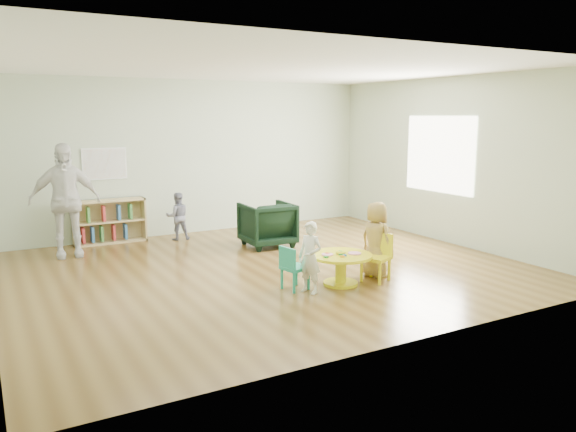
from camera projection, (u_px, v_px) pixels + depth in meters
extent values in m
plane|color=brown|center=(268.00, 269.00, 8.00)|extent=(7.00, 7.00, 0.00)
cube|color=white|center=(267.00, 71.00, 7.52)|extent=(7.00, 6.00, 0.10)
cube|color=#AFC0A4|center=(194.00, 157.00, 10.33)|extent=(7.00, 0.10, 2.80)
cube|color=#AFC0A4|center=(416.00, 199.00, 5.18)|extent=(7.00, 0.10, 2.80)
cube|color=#AFC0A4|center=(453.00, 161.00, 9.44)|extent=(0.10, 6.00, 2.80)
cube|color=white|center=(439.00, 154.00, 9.67)|extent=(0.02, 1.60, 1.30)
cylinder|color=yellow|center=(341.00, 271.00, 7.24)|extent=(0.14, 0.14, 0.37)
cylinder|color=yellow|center=(340.00, 283.00, 7.27)|extent=(0.45, 0.45, 0.04)
cylinder|color=yellow|center=(341.00, 256.00, 7.21)|extent=(0.80, 0.80, 0.04)
cylinder|color=pink|center=(327.00, 255.00, 7.15)|extent=(0.15, 0.15, 0.02)
cylinder|color=pink|center=(354.00, 253.00, 7.22)|extent=(0.17, 0.17, 0.02)
cylinder|color=yellow|center=(341.00, 253.00, 7.17)|extent=(0.10, 0.12, 0.04)
cylinder|color=#147325|center=(341.00, 255.00, 7.09)|extent=(0.05, 0.05, 0.02)
cylinder|color=#147325|center=(340.00, 251.00, 7.26)|extent=(0.05, 0.05, 0.02)
cube|color=red|center=(327.00, 254.00, 7.20)|extent=(0.05, 0.05, 0.02)
cube|color=orange|center=(342.00, 256.00, 7.06)|extent=(0.06, 0.06, 0.02)
cube|color=#1750B3|center=(345.00, 255.00, 7.11)|extent=(0.06, 0.06, 0.02)
cube|color=#147325|center=(326.00, 257.00, 7.03)|extent=(0.06, 0.06, 0.02)
cube|color=red|center=(343.00, 253.00, 7.20)|extent=(0.07, 0.06, 0.02)
cube|color=#1C9C7C|center=(295.00, 268.00, 7.03)|extent=(0.35, 0.35, 0.04)
cube|color=#1C9C7C|center=(287.00, 258.00, 6.92)|extent=(0.08, 0.30, 0.26)
cylinder|color=#1C9C7C|center=(282.00, 279.00, 7.07)|extent=(0.04, 0.04, 0.26)
cylinder|color=#1C9C7C|center=(294.00, 283.00, 6.89)|extent=(0.04, 0.04, 0.26)
cylinder|color=#1C9C7C|center=(296.00, 275.00, 7.22)|extent=(0.04, 0.04, 0.26)
cylinder|color=#1C9C7C|center=(309.00, 279.00, 7.04)|extent=(0.04, 0.04, 0.26)
cube|color=yellow|center=(376.00, 258.00, 7.38)|extent=(0.44, 0.44, 0.04)
cube|color=yellow|center=(381.00, 243.00, 7.47)|extent=(0.17, 0.32, 0.29)
cylinder|color=yellow|center=(389.00, 270.00, 7.44)|extent=(0.04, 0.04, 0.29)
cylinder|color=yellow|center=(371.00, 266.00, 7.59)|extent=(0.04, 0.04, 0.29)
cylinder|color=yellow|center=(380.00, 274.00, 7.23)|extent=(0.04, 0.04, 0.29)
cylinder|color=yellow|center=(361.00, 271.00, 7.38)|extent=(0.04, 0.04, 0.29)
cube|color=tan|center=(74.00, 224.00, 9.32)|extent=(0.03, 0.30, 0.75)
cube|color=tan|center=(144.00, 218.00, 9.88)|extent=(0.03, 0.30, 0.75)
cube|color=tan|center=(111.00, 242.00, 9.66)|extent=(1.20, 0.30, 0.03)
cube|color=tan|center=(108.00, 201.00, 9.54)|extent=(1.20, 0.30, 0.03)
cube|color=tan|center=(110.00, 221.00, 9.60)|extent=(1.14, 0.28, 0.03)
cube|color=tan|center=(108.00, 220.00, 9.72)|extent=(1.20, 0.02, 0.75)
cube|color=#C6343A|center=(83.00, 235.00, 9.40)|extent=(0.04, 0.18, 0.26)
cube|color=#3474B8|center=(92.00, 234.00, 9.47)|extent=(0.04, 0.18, 0.26)
cube|color=#4B9243|center=(102.00, 234.00, 9.54)|extent=(0.04, 0.18, 0.26)
cube|color=#C6343A|center=(114.00, 232.00, 9.64)|extent=(0.04, 0.18, 0.26)
cube|color=#3474B8|center=(125.00, 231.00, 9.74)|extent=(0.04, 0.18, 0.26)
cube|color=#4B9243|center=(88.00, 215.00, 9.39)|extent=(0.04, 0.18, 0.26)
cube|color=#C6343A|center=(103.00, 213.00, 9.51)|extent=(0.04, 0.18, 0.26)
cube|color=#3474B8|center=(118.00, 212.00, 9.63)|extent=(0.04, 0.18, 0.26)
cube|color=#4B9243|center=(130.00, 211.00, 9.72)|extent=(0.04, 0.18, 0.26)
cube|color=white|center=(105.00, 164.00, 9.56)|extent=(0.74, 0.01, 0.54)
cube|color=#FF4635|center=(105.00, 164.00, 9.56)|extent=(0.70, 0.00, 0.50)
imported|color=black|center=(267.00, 224.00, 9.37)|extent=(0.82, 0.84, 0.74)
imported|color=white|center=(310.00, 258.00, 6.86)|extent=(0.32, 0.38, 0.89)
imported|color=yellow|center=(376.00, 240.00, 7.54)|extent=(0.42, 0.56, 1.03)
imported|color=#191C3F|center=(178.00, 216.00, 9.83)|extent=(0.46, 0.38, 0.84)
imported|color=white|center=(65.00, 200.00, 8.57)|extent=(1.06, 0.51, 1.76)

